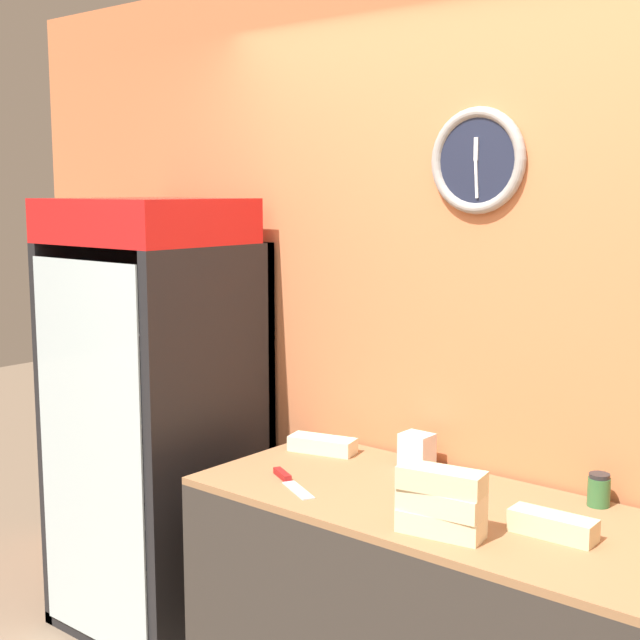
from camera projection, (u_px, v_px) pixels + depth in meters
name	position (u px, v px, depth m)	size (l,w,h in m)	color
wall_back	(503.00, 336.00, 3.07)	(5.20, 0.09, 2.70)	#D17547
prep_counter	(435.00, 630.00, 2.89)	(1.62, 0.71, 0.87)	#332D28
beverage_cooler	(163.00, 395.00, 3.75)	(0.75, 0.68, 1.82)	black
sandwich_stack_bottom	(441.00, 524.00, 2.56)	(0.26, 0.13, 0.07)	beige
sandwich_stack_middle	(441.00, 502.00, 2.55)	(0.26, 0.12, 0.07)	beige
sandwich_stack_top	(441.00, 480.00, 2.54)	(0.26, 0.14, 0.07)	beige
sandwich_flat_left	(553.00, 525.00, 2.55)	(0.25, 0.09, 0.07)	beige
sandwich_flat_right	(322.00, 445.00, 3.37)	(0.27, 0.16, 0.06)	beige
chefs_knife	(287.00, 480.00, 3.03)	(0.28, 0.17, 0.02)	silver
condiment_jar	(599.00, 490.00, 2.79)	(0.07, 0.07, 0.10)	#336B38
napkin_dispenser	(417.00, 450.00, 3.19)	(0.11, 0.09, 0.12)	silver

